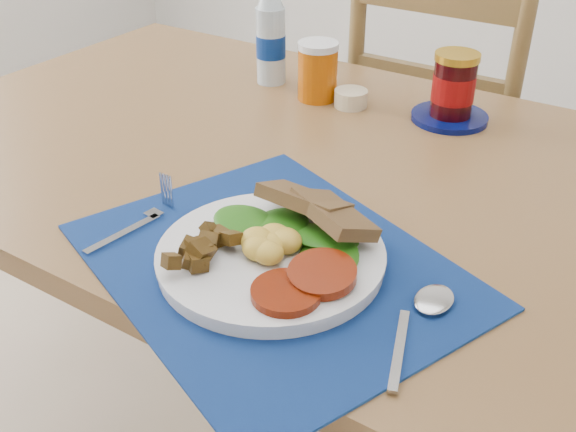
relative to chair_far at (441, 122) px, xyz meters
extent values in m
cube|color=brown|center=(-0.06, -0.63, 0.15)|extent=(1.40, 0.90, 0.04)
cylinder|color=brown|center=(-0.70, -0.24, -0.23)|extent=(0.06, 0.06, 0.71)
cube|color=brown|center=(0.00, 0.07, -0.14)|extent=(0.43, 0.41, 0.04)
cylinder|color=brown|center=(0.18, 0.24, -0.37)|extent=(0.04, 0.04, 0.42)
cylinder|color=brown|center=(-0.18, 0.24, -0.37)|extent=(0.04, 0.04, 0.42)
cylinder|color=brown|center=(0.18, -0.10, -0.37)|extent=(0.04, 0.04, 0.42)
cylinder|color=brown|center=(-0.18, -0.10, -0.37)|extent=(0.04, 0.04, 0.42)
cube|color=#040D31|center=(0.12, -0.91, 0.17)|extent=(0.60, 0.54, 0.00)
cylinder|color=silver|center=(0.12, -0.91, 0.18)|extent=(0.29, 0.29, 0.02)
ellipsoid|color=#F1B13E|center=(0.12, -0.92, 0.21)|extent=(0.07, 0.06, 0.03)
cylinder|color=maroon|center=(0.19, -0.95, 0.20)|extent=(0.08, 0.08, 0.01)
ellipsoid|color=#0F3E07|center=(0.13, -0.87, 0.20)|extent=(0.15, 0.09, 0.01)
cube|color=brown|center=(0.14, -0.83, 0.22)|extent=(0.13, 0.09, 0.04)
cube|color=#B2B5BA|center=(-0.09, -0.97, 0.17)|extent=(0.03, 0.12, 0.00)
cube|color=#B2B5BA|center=(-0.09, -0.89, 0.17)|extent=(0.03, 0.06, 0.00)
cube|color=#B2B5BA|center=(0.32, -0.97, 0.17)|extent=(0.05, 0.12, 0.00)
ellipsoid|color=#B2B5BA|center=(0.32, -0.87, 0.17)|extent=(0.04, 0.06, 0.01)
cylinder|color=#ADBFCC|center=(-0.25, -0.37, 0.25)|extent=(0.06, 0.06, 0.15)
cylinder|color=navy|center=(-0.25, -0.37, 0.25)|extent=(0.06, 0.06, 0.05)
cylinder|color=#AF4A04|center=(-0.12, -0.40, 0.22)|extent=(0.08, 0.08, 0.11)
cylinder|color=beige|center=(-0.05, -0.39, 0.18)|extent=(0.06, 0.06, 0.03)
cylinder|color=#040C48|center=(0.14, -0.35, 0.17)|extent=(0.14, 0.14, 0.01)
cylinder|color=black|center=(0.14, -0.35, 0.23)|extent=(0.08, 0.08, 0.10)
cylinder|color=maroon|center=(0.14, -0.35, 0.23)|extent=(0.08, 0.08, 0.05)
cylinder|color=gold|center=(0.14, -0.35, 0.29)|extent=(0.08, 0.08, 0.01)
camera|label=1|loc=(0.51, -1.48, 0.68)|focal=42.00mm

